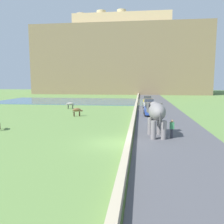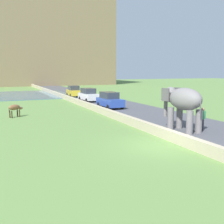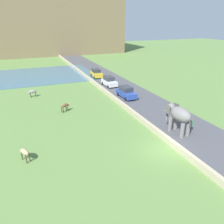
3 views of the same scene
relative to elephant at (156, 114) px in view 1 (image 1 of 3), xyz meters
The scene contains 13 objects.
ground_plane 4.72m from the elephant, 143.00° to the right, with size 220.00×220.00×0.00m, color #608442.
road_surface 17.63m from the elephant, 84.75° to the left, with size 7.00×120.00×0.06m, color #4C4C51.
barrier_wall 15.69m from the elephant, 98.10° to the left, with size 0.40×110.00×0.62m, color tan.
lake 37.98m from the elephant, 117.30° to the left, with size 36.00×18.00×0.08m, color #426B84.
hill_distant 75.70m from the elephant, 97.20° to the left, with size 64.00×28.00×24.75m, color #7F6B4C.
fort_on_hill 79.31m from the elephant, 97.28° to the left, with size 38.14×8.00×7.73m.
elephant is the anchor object (origin of this frame).
person_beside_elephant 1.82m from the elephant, 25.20° to the right, with size 0.36×0.22×1.63m.
car_yellow 27.24m from the elephant, 89.94° to the left, with size 1.94×4.08×1.80m.
car_white 19.86m from the elephant, 89.93° to the left, with size 1.94×4.08×1.80m.
car_blue 12.62m from the elephant, 89.89° to the left, with size 1.90×4.06×1.80m.
cow_brown 14.61m from the elephant, 133.53° to the left, with size 1.37×0.99×1.15m.
cow_grey 23.11m from the elephant, 126.04° to the left, with size 1.40×0.51×1.15m.
Camera 1 is at (2.02, -17.36, 4.84)m, focal length 36.85 mm.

